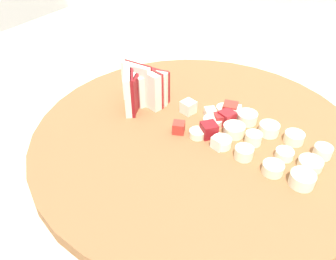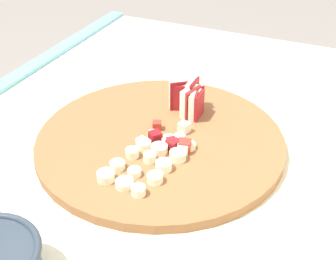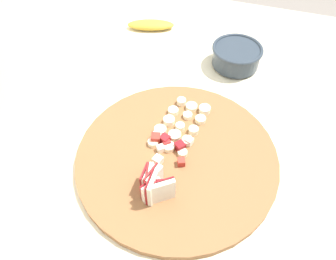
{
  "view_description": "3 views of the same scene",
  "coord_description": "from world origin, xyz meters",
  "px_view_note": "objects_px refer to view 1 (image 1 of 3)",
  "views": [
    {
      "loc": [
        0.09,
        -0.29,
        1.18
      ],
      "look_at": [
        -0.11,
        0.02,
        0.9
      ],
      "focal_mm": 36.18,
      "sensor_mm": 36.0,
      "label": 1
    },
    {
      "loc": [
        0.56,
        0.35,
        1.37
      ],
      "look_at": [
        -0.09,
        0.06,
        0.9
      ],
      "focal_mm": 49.15,
      "sensor_mm": 36.0,
      "label": 2
    },
    {
      "loc": [
        -0.49,
        -0.06,
        1.49
      ],
      "look_at": [
        -0.03,
        0.08,
        0.91
      ],
      "focal_mm": 34.64,
      "sensor_mm": 36.0,
      "label": 3
    }
  ],
  "objects_px": {
    "apple_wedge_fan": "(143,88)",
    "cutting_board": "(197,136)",
    "apple_dice_pile": "(215,119)",
    "banana_slice_rows": "(260,141)"
  },
  "relations": [
    {
      "from": "cutting_board",
      "to": "apple_dice_pile",
      "type": "height_order",
      "value": "apple_dice_pile"
    },
    {
      "from": "apple_dice_pile",
      "to": "apple_wedge_fan",
      "type": "bearing_deg",
      "value": -175.09
    },
    {
      "from": "cutting_board",
      "to": "apple_dice_pile",
      "type": "xyz_separation_m",
      "value": [
        0.01,
        0.03,
        0.02
      ]
    },
    {
      "from": "cutting_board",
      "to": "banana_slice_rows",
      "type": "bearing_deg",
      "value": 10.79
    },
    {
      "from": "cutting_board",
      "to": "apple_wedge_fan",
      "type": "bearing_deg",
      "value": 170.34
    },
    {
      "from": "apple_wedge_fan",
      "to": "cutting_board",
      "type": "bearing_deg",
      "value": -9.66
    },
    {
      "from": "apple_wedge_fan",
      "to": "apple_dice_pile",
      "type": "xyz_separation_m",
      "value": [
        0.12,
        0.01,
        -0.02
      ]
    },
    {
      "from": "apple_dice_pile",
      "to": "banana_slice_rows",
      "type": "height_order",
      "value": "apple_dice_pile"
    },
    {
      "from": "apple_wedge_fan",
      "to": "apple_dice_pile",
      "type": "bearing_deg",
      "value": 4.91
    },
    {
      "from": "apple_wedge_fan",
      "to": "apple_dice_pile",
      "type": "height_order",
      "value": "apple_wedge_fan"
    }
  ]
}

